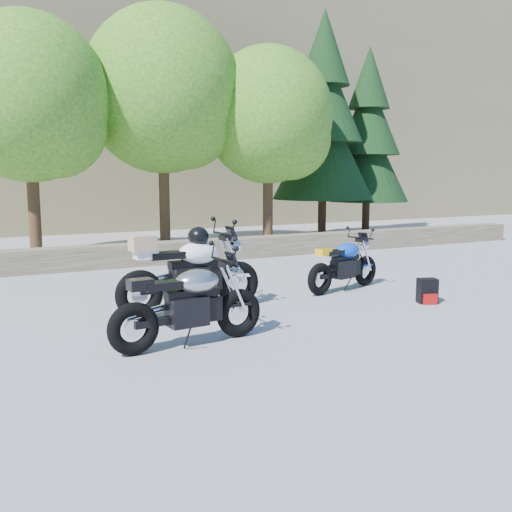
# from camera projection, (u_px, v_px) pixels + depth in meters

# --- Properties ---
(ground) EXTENTS (90.00, 90.00, 0.00)m
(ground) POSITION_uv_depth(u_px,v_px,m) (275.00, 317.00, 8.28)
(ground) COLOR gray
(ground) RESTS_ON ground
(stone_wall) EXTENTS (22.00, 0.55, 0.50)m
(stone_wall) POSITION_uv_depth(u_px,v_px,m) (160.00, 253.00, 13.11)
(stone_wall) COLOR brown
(stone_wall) RESTS_ON ground
(hillside) EXTENTS (80.00, 30.00, 15.00)m
(hillside) POSITION_uv_depth(u_px,v_px,m) (91.00, 80.00, 33.28)
(hillside) COLOR #726546
(hillside) RESTS_ON ground
(tree_decid_left) EXTENTS (3.67, 3.67, 5.62)m
(tree_decid_left) POSITION_uv_depth(u_px,v_px,m) (34.00, 104.00, 13.00)
(tree_decid_left) COLOR #382314
(tree_decid_left) RESTS_ON ground
(tree_decid_mid) EXTENTS (4.08, 4.08, 6.24)m
(tree_decid_mid) POSITION_uv_depth(u_px,v_px,m) (167.00, 97.00, 14.77)
(tree_decid_mid) COLOR #382314
(tree_decid_mid) RESTS_ON ground
(tree_decid_right) EXTENTS (3.54, 3.54, 5.41)m
(tree_decid_right) POSITION_uv_depth(u_px,v_px,m) (273.00, 121.00, 15.56)
(tree_decid_right) COLOR #382314
(tree_decid_right) RESTS_ON ground
(conifer_near) EXTENTS (3.17, 3.17, 7.06)m
(conifer_near) POSITION_uv_depth(u_px,v_px,m) (324.00, 121.00, 17.77)
(conifer_near) COLOR #382314
(conifer_near) RESTS_ON ground
(conifer_far) EXTENTS (2.82, 2.82, 6.27)m
(conifer_far) POSITION_uv_depth(u_px,v_px,m) (368.00, 138.00, 19.34)
(conifer_far) COLOR #382314
(conifer_far) RESTS_ON ground
(silver_bike) EXTENTS (2.02, 0.64, 1.01)m
(silver_bike) POSITION_uv_depth(u_px,v_px,m) (190.00, 305.00, 6.84)
(silver_bike) COLOR black
(silver_bike) RESTS_ON ground
(white_bike) EXTENTS (2.32, 0.73, 1.28)m
(white_bike) POSITION_uv_depth(u_px,v_px,m) (190.00, 271.00, 8.47)
(white_bike) COLOR black
(white_bike) RESTS_ON ground
(blue_bike) EXTENTS (1.80, 0.72, 0.92)m
(blue_bike) POSITION_uv_depth(u_px,v_px,m) (344.00, 265.00, 10.11)
(blue_bike) COLOR black
(blue_bike) RESTS_ON ground
(backpack) EXTENTS (0.35, 0.32, 0.40)m
(backpack) POSITION_uv_depth(u_px,v_px,m) (427.00, 291.00, 9.13)
(backpack) COLOR black
(backpack) RESTS_ON ground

